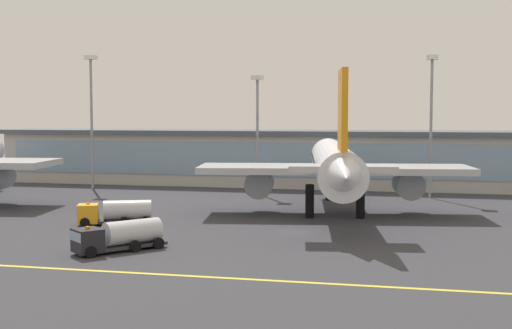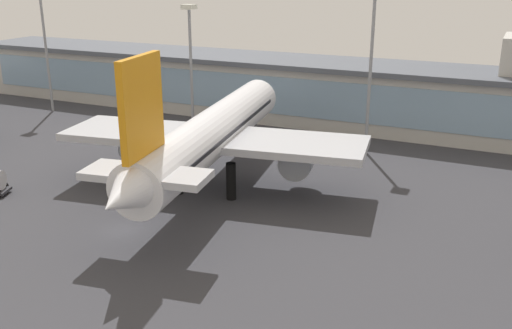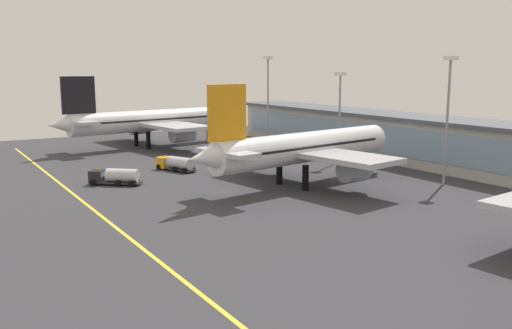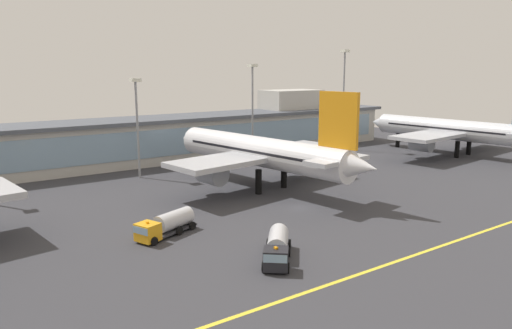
{
  "view_description": "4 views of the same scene",
  "coord_description": "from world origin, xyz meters",
  "px_view_note": "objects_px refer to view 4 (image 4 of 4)",
  "views": [
    {
      "loc": [
        11.94,
        -73.55,
        13.13
      ],
      "look_at": [
        -8.01,
        13.92,
        6.43
      ],
      "focal_mm": 47.53,
      "sensor_mm": 36.0,
      "label": 1
    },
    {
      "loc": [
        33.93,
        -41.77,
        24.71
      ],
      "look_at": [
        8.87,
        12.13,
        4.41
      ],
      "focal_mm": 40.8,
      "sensor_mm": 36.0,
      "label": 2
    },
    {
      "loc": [
        77.84,
        -42.15,
        20.03
      ],
      "look_at": [
        2.09,
        4.51,
        4.48
      ],
      "focal_mm": 38.38,
      "sensor_mm": 36.0,
      "label": 3
    },
    {
      "loc": [
        -45.74,
        -54.08,
        21.05
      ],
      "look_at": [
        1.51,
        14.23,
        4.37
      ],
      "focal_mm": 33.39,
      "sensor_mm": 36.0,
      "label": 4
    }
  ],
  "objects_px": {
    "apron_light_mast_west": "(344,86)",
    "airliner_near_right": "(260,152)",
    "fuel_tanker_truck": "(165,225)",
    "airliner_far_right": "(453,130)",
    "baggage_tug_near": "(277,248)",
    "apron_light_mast_far_east": "(137,111)",
    "apron_light_mast_centre": "(252,98)"
  },
  "relations": [
    {
      "from": "apron_light_mast_west",
      "to": "airliner_near_right",
      "type": "bearing_deg",
      "value": -152.56
    },
    {
      "from": "airliner_near_right",
      "to": "fuel_tanker_truck",
      "type": "relative_size",
      "value": 5.12
    },
    {
      "from": "airliner_near_right",
      "to": "apron_light_mast_west",
      "type": "distance_m",
      "value": 48.27
    },
    {
      "from": "airliner_far_right",
      "to": "apron_light_mast_west",
      "type": "bearing_deg",
      "value": 33.23
    },
    {
      "from": "airliner_far_right",
      "to": "apron_light_mast_west",
      "type": "distance_m",
      "value": 29.35
    },
    {
      "from": "fuel_tanker_truck",
      "to": "baggage_tug_near",
      "type": "xyz_separation_m",
      "value": [
        7.03,
        -14.54,
        0.0
      ]
    },
    {
      "from": "apron_light_mast_far_east",
      "to": "apron_light_mast_west",
      "type": "bearing_deg",
      "value": 1.41
    },
    {
      "from": "airliner_far_right",
      "to": "baggage_tug_near",
      "type": "height_order",
      "value": "airliner_far_right"
    },
    {
      "from": "fuel_tanker_truck",
      "to": "baggage_tug_near",
      "type": "relative_size",
      "value": 1.1
    },
    {
      "from": "airliner_near_right",
      "to": "apron_light_mast_far_east",
      "type": "xyz_separation_m",
      "value": [
        -14.82,
        20.35,
        6.57
      ]
    },
    {
      "from": "apron_light_mast_west",
      "to": "apron_light_mast_centre",
      "type": "distance_m",
      "value": 29.25
    },
    {
      "from": "airliner_far_right",
      "to": "apron_light_mast_far_east",
      "type": "xyz_separation_m",
      "value": [
        -74.03,
        19.76,
        6.94
      ]
    },
    {
      "from": "baggage_tug_near",
      "to": "apron_light_mast_west",
      "type": "xyz_separation_m",
      "value": [
        59.48,
        50.01,
        15.25
      ]
    },
    {
      "from": "baggage_tug_near",
      "to": "airliner_far_right",
      "type": "bearing_deg",
      "value": 150.69
    },
    {
      "from": "apron_light_mast_centre",
      "to": "apron_light_mast_far_east",
      "type": "distance_m",
      "value": 27.56
    },
    {
      "from": "apron_light_mast_centre",
      "to": "airliner_near_right",
      "type": "bearing_deg",
      "value": -121.01
    },
    {
      "from": "apron_light_mast_west",
      "to": "apron_light_mast_far_east",
      "type": "height_order",
      "value": "apron_light_mast_west"
    },
    {
      "from": "apron_light_mast_west",
      "to": "fuel_tanker_truck",
      "type": "bearing_deg",
      "value": -151.92
    },
    {
      "from": "airliner_far_right",
      "to": "fuel_tanker_truck",
      "type": "relative_size",
      "value": 5.21
    },
    {
      "from": "airliner_far_right",
      "to": "baggage_tug_near",
      "type": "distance_m",
      "value": 82.19
    },
    {
      "from": "baggage_tug_near",
      "to": "apron_light_mast_far_east",
      "type": "height_order",
      "value": "apron_light_mast_far_east"
    },
    {
      "from": "fuel_tanker_truck",
      "to": "apron_light_mast_centre",
      "type": "distance_m",
      "value": 52.73
    },
    {
      "from": "airliner_near_right",
      "to": "baggage_tug_near",
      "type": "xyz_separation_m",
      "value": [
        -17.62,
        -28.27,
        -5.0
      ]
    },
    {
      "from": "apron_light_mast_west",
      "to": "apron_light_mast_far_east",
      "type": "distance_m",
      "value": 56.82
    },
    {
      "from": "airliner_far_right",
      "to": "baggage_tug_near",
      "type": "xyz_separation_m",
      "value": [
        -76.82,
        -28.85,
        -4.62
      ]
    },
    {
      "from": "fuel_tanker_truck",
      "to": "baggage_tug_near",
      "type": "distance_m",
      "value": 16.14
    },
    {
      "from": "airliner_near_right",
      "to": "airliner_far_right",
      "type": "distance_m",
      "value": 59.21
    },
    {
      "from": "airliner_near_right",
      "to": "apron_light_mast_centre",
      "type": "bearing_deg",
      "value": -40.09
    },
    {
      "from": "airliner_far_right",
      "to": "apron_light_mast_west",
      "type": "height_order",
      "value": "apron_light_mast_west"
    },
    {
      "from": "airliner_near_right",
      "to": "fuel_tanker_truck",
      "type": "height_order",
      "value": "airliner_near_right"
    },
    {
      "from": "airliner_far_right",
      "to": "apron_light_mast_far_east",
      "type": "bearing_deg",
      "value": 68.93
    },
    {
      "from": "airliner_near_right",
      "to": "apron_light_mast_far_east",
      "type": "bearing_deg",
      "value": 26.99
    }
  ]
}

